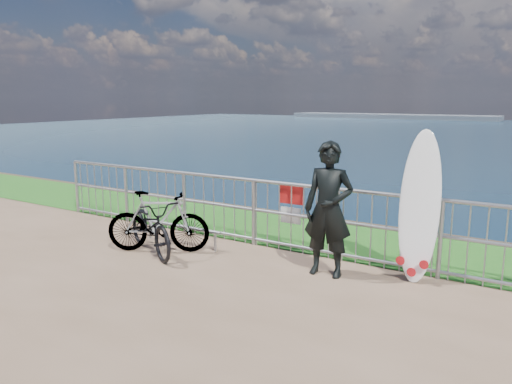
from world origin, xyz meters
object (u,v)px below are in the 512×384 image
Objects in this scene: bicycle_near at (150,226)px; bicycle_far at (158,222)px; surfer at (328,209)px; surfboard at (419,212)px.

bicycle_far reaches higher than bicycle_near.
surfboard is at bearing 18.97° from surfer.
bicycle_far is (-2.73, -0.47, -0.44)m from surfer.
bicycle_far is at bearing 5.17° from bicycle_near.
surfer is 2.89m from bicycle_near.
surfboard is 1.24× the size of bicycle_far.
bicycle_far is (-3.83, -0.97, -0.45)m from surfboard.
surfboard is 3.97m from bicycle_far.
bicycle_far is at bearing -175.99° from surfer.
surfboard reaches higher than surfer.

